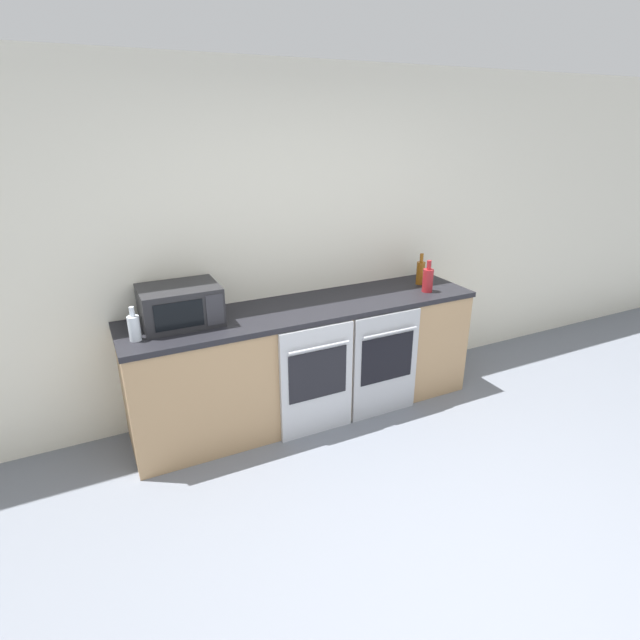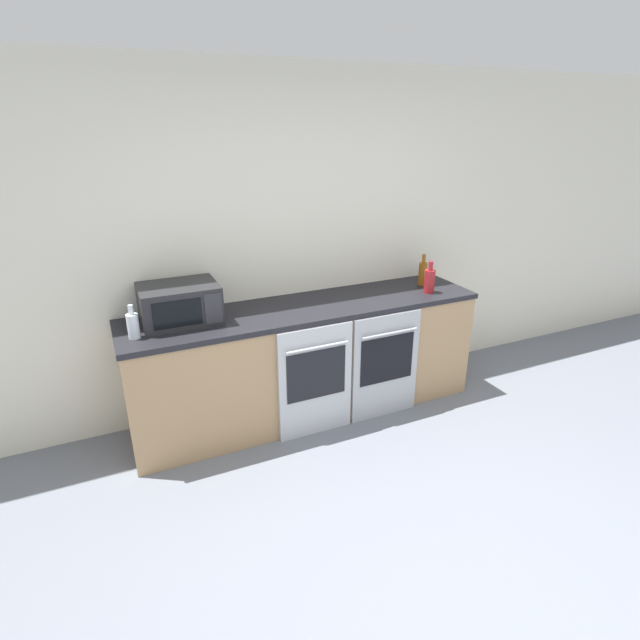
# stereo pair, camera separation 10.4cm
# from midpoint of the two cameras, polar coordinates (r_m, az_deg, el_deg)

# --- Properties ---
(ground_plane) EXTENTS (16.00, 16.00, 0.00)m
(ground_plane) POSITION_cam_midpoint_polar(r_m,az_deg,el_deg) (2.87, 18.47, -29.39)
(ground_plane) COLOR slate
(wall_back) EXTENTS (10.00, 0.06, 2.60)m
(wall_back) POSITION_cam_midpoint_polar(r_m,az_deg,el_deg) (3.93, -2.81, 8.65)
(wall_back) COLOR silver
(wall_back) RESTS_ON ground_plane
(counter_back) EXTENTS (2.73, 0.64, 0.90)m
(counter_back) POSITION_cam_midpoint_polar(r_m,az_deg,el_deg) (3.93, -0.72, -4.53)
(counter_back) COLOR tan
(counter_back) RESTS_ON ground_plane
(oven_left) EXTENTS (0.57, 0.06, 0.86)m
(oven_left) POSITION_cam_midpoint_polar(r_m,az_deg,el_deg) (3.64, 0.32, -7.00)
(oven_left) COLOR #B7BABF
(oven_left) RESTS_ON ground_plane
(oven_right) EXTENTS (0.57, 0.06, 0.86)m
(oven_right) POSITION_cam_midpoint_polar(r_m,az_deg,el_deg) (3.90, 8.26, -5.18)
(oven_right) COLOR #A8AAAF
(oven_right) RESTS_ON ground_plane
(microwave) EXTENTS (0.52, 0.40, 0.26)m
(microwave) POSITION_cam_midpoint_polar(r_m,az_deg,el_deg) (3.52, -14.95, 1.83)
(microwave) COLOR #232326
(microwave) RESTS_ON counter_back
(bottle_amber) EXTENTS (0.07, 0.07, 0.26)m
(bottle_amber) POSITION_cam_midpoint_polar(r_m,az_deg,el_deg) (4.30, 12.35, 5.27)
(bottle_amber) COLOR #8C5114
(bottle_amber) RESTS_ON counter_back
(bottle_clear) EXTENTS (0.07, 0.07, 0.22)m
(bottle_clear) POSITION_cam_midpoint_polar(r_m,az_deg,el_deg) (3.35, -19.76, -0.57)
(bottle_clear) COLOR silver
(bottle_clear) RESTS_ON counter_back
(bottle_red) EXTENTS (0.09, 0.09, 0.26)m
(bottle_red) POSITION_cam_midpoint_polar(r_m,az_deg,el_deg) (4.12, 13.12, 4.42)
(bottle_red) COLOR maroon
(bottle_red) RESTS_ON counter_back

